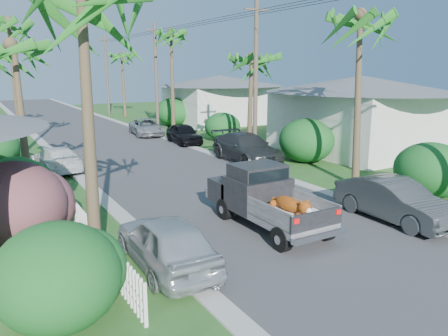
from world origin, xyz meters
TOP-DOWN VIEW (x-y plane):
  - ground at (0.00, 0.00)m, footprint 120.00×120.00m
  - road at (0.00, 25.00)m, footprint 8.00×100.00m
  - curb_left at (-4.30, 25.00)m, footprint 0.60×100.00m
  - curb_right at (4.30, 25.00)m, footprint 0.60×100.00m
  - pickup_truck at (-0.34, 3.86)m, footprint 1.98×5.12m
  - parked_car_rn at (3.85, 1.76)m, footprint 1.67×4.51m
  - parked_car_rm at (4.83, 12.70)m, footprint 2.61×5.69m
  - parked_car_rf at (4.49, 20.32)m, footprint 2.04×4.25m
  - parked_car_rd at (3.60, 25.43)m, footprint 2.75×4.90m
  - parked_car_ln at (-4.53, 2.36)m, footprint 1.82×4.32m
  - parked_car_lf at (-5.00, 15.78)m, footprint 2.32×4.56m
  - palm_l_b at (-6.80, 12.00)m, footprint 4.40×4.40m
  - palm_l_c at (-6.00, 22.00)m, footprint 4.40×4.40m
  - palm_r_a at (6.30, 6.00)m, footprint 4.40×4.40m
  - palm_r_b at (6.60, 15.00)m, footprint 4.40×4.40m
  - palm_r_c at (6.20, 26.00)m, footprint 4.40×4.40m
  - palm_r_d at (6.50, 40.00)m, footprint 4.40×4.40m
  - shrub_l_a at (-7.50, 1.00)m, footprint 2.60×2.86m
  - shrub_l_b at (-7.80, 6.00)m, footprint 3.00×3.30m
  - shrub_l_c at (-7.40, 10.00)m, footprint 2.40×2.64m
  - shrub_r_a at (7.60, 3.00)m, footprint 2.80×3.08m
  - shrub_r_b at (7.80, 11.00)m, footprint 3.00×3.30m
  - shrub_r_c at (7.50, 20.00)m, footprint 2.60×2.86m
  - shrub_r_d at (8.00, 30.00)m, footprint 3.20×3.52m
  - picket_fence at (-6.00, 5.50)m, footprint 0.10×11.00m
  - house_right_near at (13.00, 12.00)m, footprint 8.00×9.00m
  - house_right_far at (13.00, 30.00)m, footprint 9.00×8.00m
  - utility_pole_b at (5.60, 13.00)m, footprint 1.60×0.26m
  - utility_pole_c at (5.60, 28.00)m, footprint 1.60×0.26m
  - utility_pole_d at (5.60, 43.00)m, footprint 1.60×0.26m

SIDE VIEW (x-z plane):
  - ground at x=0.00m, z-range 0.00..0.00m
  - road at x=0.00m, z-range 0.00..0.02m
  - curb_left at x=-4.30m, z-range 0.00..0.06m
  - curb_right at x=4.30m, z-range 0.00..0.06m
  - picket_fence at x=-6.00m, z-range 0.00..1.00m
  - parked_car_lf at x=-5.00m, z-range 0.00..1.27m
  - parked_car_rd at x=3.60m, z-range 0.00..1.29m
  - parked_car_rf at x=4.49m, z-range 0.00..1.40m
  - parked_car_ln at x=-4.53m, z-range 0.00..1.46m
  - parked_car_rn at x=3.85m, z-range 0.00..1.47m
  - parked_car_rm at x=4.83m, z-range 0.00..1.61m
  - shrub_l_c at x=-7.40m, z-range 0.00..2.00m
  - pickup_truck at x=-0.34m, z-range -0.02..2.04m
  - shrub_r_c at x=7.50m, z-range 0.00..2.10m
  - shrub_l_a at x=-7.50m, z-range 0.00..2.20m
  - shrub_r_a at x=7.60m, z-range 0.00..2.30m
  - shrub_r_b at x=7.80m, z-range 0.00..2.50m
  - shrub_l_b at x=-7.80m, z-range 0.00..2.60m
  - shrub_r_d at x=8.00m, z-range 0.00..2.60m
  - house_right_far at x=13.00m, z-range -0.18..4.42m
  - house_right_near at x=13.00m, z-range -0.18..4.62m
  - utility_pole_b at x=5.60m, z-range 0.10..9.10m
  - utility_pole_c at x=5.60m, z-range 0.10..9.10m
  - utility_pole_d at x=5.60m, z-range 0.10..9.10m
  - palm_r_b at x=6.60m, z-range 2.35..9.55m
  - palm_l_b at x=-6.80m, z-range 2.44..9.85m
  - palm_r_d at x=6.50m, z-range 2.73..10.74m
  - palm_r_a at x=6.30m, z-range 3.07..11.78m
  - palm_l_c at x=-6.00m, z-range 3.31..12.51m
  - palm_r_c at x=6.20m, z-range 3.41..12.81m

